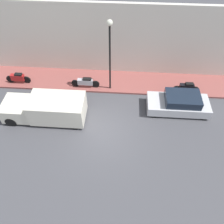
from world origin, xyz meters
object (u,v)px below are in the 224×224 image
at_px(delivery_van, 46,108).
at_px(streetlamp, 110,46).
at_px(parked_car, 179,103).
at_px(scooter_silver, 85,82).
at_px(motorcycle_black, 187,88).
at_px(motorcycle_red, 18,78).

height_order(delivery_van, streetlamp, streetlamp).
bearing_deg(delivery_van, parked_car, -81.72).
height_order(parked_car, scooter_silver, parked_car).
relative_size(parked_car, motorcycle_black, 2.19).
bearing_deg(scooter_silver, streetlamp, -90.34).
distance_m(motorcycle_black, motorcycle_red, 12.30).
distance_m(delivery_van, streetlamp, 5.60).
relative_size(delivery_van, scooter_silver, 2.53).
xyz_separation_m(motorcycle_black, scooter_silver, (0.09, 7.25, -0.01)).
bearing_deg(scooter_silver, delivery_van, 145.27).
bearing_deg(scooter_silver, parked_car, -104.91).
distance_m(parked_car, delivery_van, 8.64).
distance_m(parked_car, motorcycle_red, 11.69).
relative_size(motorcycle_black, motorcycle_red, 1.01).
bearing_deg(parked_car, scooter_silver, 75.09).
relative_size(motorcycle_black, scooter_silver, 0.89).
xyz_separation_m(delivery_van, streetlamp, (2.96, -3.86, 2.78)).
xyz_separation_m(delivery_van, motorcycle_red, (3.10, 2.99, -0.28)).
relative_size(delivery_van, motorcycle_red, 2.84).
bearing_deg(streetlamp, motorcycle_black, -90.84).
bearing_deg(motorcycle_red, streetlamp, -91.12).
distance_m(parked_car, motorcycle_black, 1.80).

